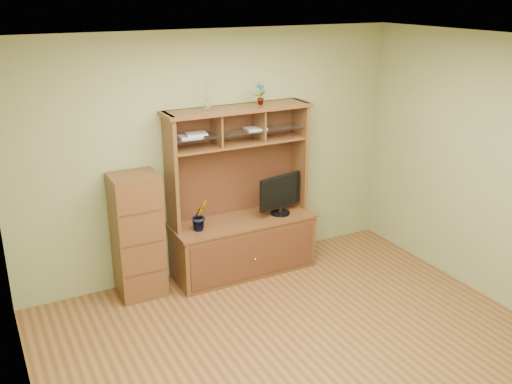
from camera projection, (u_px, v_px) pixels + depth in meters
room at (313, 215)px, 4.64m from camera, size 4.54×4.04×2.74m
media_hutch at (242, 229)px, 6.45m from camera, size 1.66×0.61×1.90m
monitor at (280, 194)px, 6.45m from camera, size 0.57×0.22×0.46m
orchid_plant at (200, 215)px, 6.04m from camera, size 0.20×0.18×0.33m
top_plant at (260, 94)px, 6.12m from camera, size 0.14×0.11×0.24m
reed_diffuser at (207, 98)px, 5.85m from camera, size 0.06×0.06×0.31m
magazines at (214, 133)px, 6.00m from camera, size 1.00×0.20×0.04m
side_cabinet at (138, 236)px, 5.91m from camera, size 0.48×0.43×1.33m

